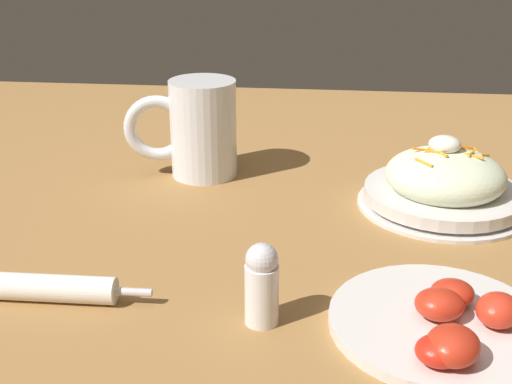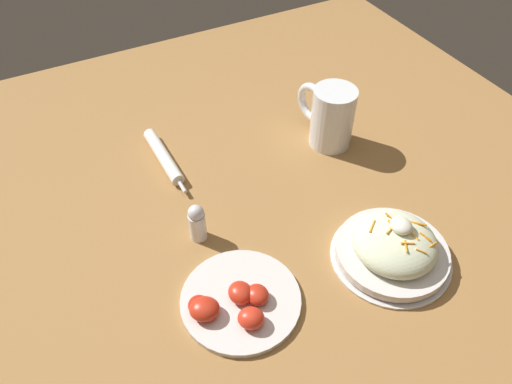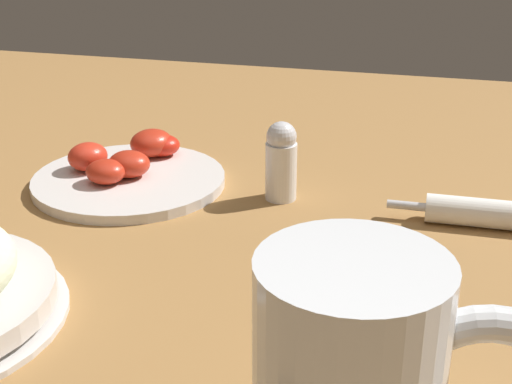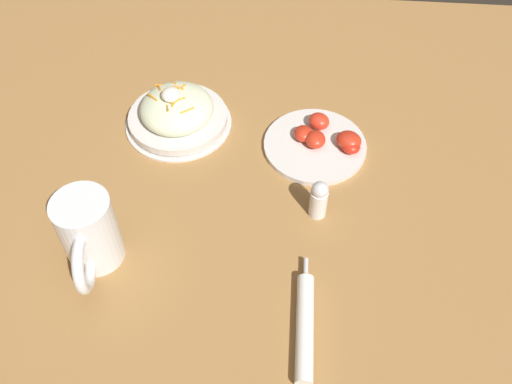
{
  "view_description": "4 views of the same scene",
  "coord_description": "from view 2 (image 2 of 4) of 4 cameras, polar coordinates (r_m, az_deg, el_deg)",
  "views": [
    {
      "loc": [
        -0.06,
        0.7,
        0.36
      ],
      "look_at": [
        0.01,
        0.0,
        0.06
      ],
      "focal_mm": 47.78,
      "sensor_mm": 36.0,
      "label": 1
    },
    {
      "loc": [
        -0.59,
        0.34,
        0.72
      ],
      "look_at": [
        -0.01,
        0.04,
        0.07
      ],
      "focal_mm": 34.84,
      "sensor_mm": 36.0,
      "label": 2
    },
    {
      "loc": [
        0.14,
        -0.5,
        0.3
      ],
      "look_at": [
        -0.0,
        0.04,
        0.06
      ],
      "focal_mm": 51.13,
      "sensor_mm": 36.0,
      "label": 3
    },
    {
      "loc": [
        0.61,
        0.11,
        0.81
      ],
      "look_at": [
        0.01,
        0.06,
        0.08
      ],
      "focal_mm": 39.66,
      "sensor_mm": 36.0,
      "label": 4
    }
  ],
  "objects": [
    {
      "name": "salad_plate",
      "position": [
        0.91,
        15.48,
        -6.15
      ],
      "size": [
        0.22,
        0.22,
        0.09
      ],
      "color": "silver",
      "rests_on": "ground_plane"
    },
    {
      "name": "salt_shaker",
      "position": [
        0.91,
        -6.78,
        -3.45
      ],
      "size": [
        0.03,
        0.03,
        0.08
      ],
      "color": "white",
      "rests_on": "ground_plane"
    },
    {
      "name": "beer_mug",
      "position": [
        1.11,
        8.56,
        8.31
      ],
      "size": [
        0.16,
        0.09,
        0.14
      ],
      "color": "white",
      "rests_on": "ground_plane"
    },
    {
      "name": "ground_plane",
      "position": [
        0.99,
        1.89,
        -1.26
      ],
      "size": [
        1.43,
        1.43,
        0.0
      ],
      "primitive_type": "plane",
      "color": "#9E703D"
    },
    {
      "name": "tomato_plate",
      "position": [
        0.84,
        -2.23,
        -12.46
      ],
      "size": [
        0.2,
        0.2,
        0.04
      ],
      "color": "silver",
      "rests_on": "ground_plane"
    },
    {
      "name": "napkin_roll",
      "position": [
        1.09,
        -10.57,
        4.02
      ],
      "size": [
        0.21,
        0.03,
        0.03
      ],
      "color": "white",
      "rests_on": "ground_plane"
    }
  ]
}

